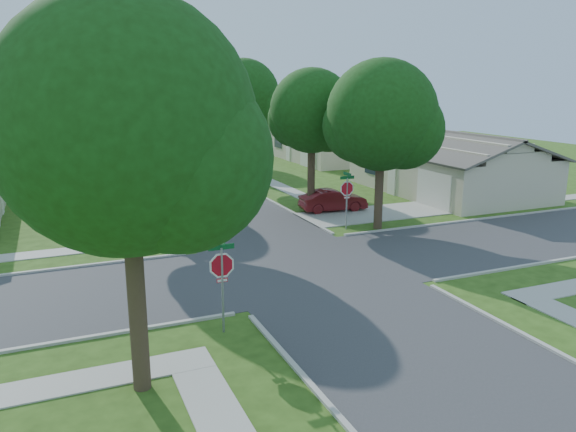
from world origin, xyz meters
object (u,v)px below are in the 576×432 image
Objects in this scene: tree_e_near at (313,115)px; tree_e_far at (202,97)px; stop_sign_ne at (347,191)px; house_ne_far at (328,144)px; tree_w_mid at (116,96)px; tree_w_far at (100,104)px; tree_e_mid at (245,98)px; car_curb_west at (129,145)px; car_driveway at (333,200)px; car_curb_east at (179,160)px; stop_sign_sw at (222,269)px; house_ne_near at (447,170)px; tree_sw_corner at (129,137)px; tree_ne_corner at (383,120)px; tree_w_near at (143,110)px.

tree_e_near is 25.00m from tree_e_far.
stop_sign_ne is 26.80m from house_ne_far.
tree_w_far is at bearing 90.05° from tree_w_mid.
car_curb_west is at bearing 104.86° from tree_e_mid.
tree_e_far is at bearing 115.84° from car_curb_west.
car_curb_east reaches higher than car_driveway.
car_curb_west is (-2.40, 14.68, -0.03)m from car_curb_east.
tree_e_far reaches higher than tree_w_far.
stop_sign_ne is at bearing -60.20° from tree_w_mid.
tree_e_far is at bearing 0.00° from tree_w_far.
car_curb_east is at bearing 100.18° from tree_e_near.
tree_e_far is 1.94× the size of car_curb_east.
house_ne_far is (20.69, 33.70, -0.51)m from stop_sign_sw.
tree_w_mid is 0.70× the size of house_ne_far.
car_curb_west is at bearing 117.91° from house_ne_near.
tree_w_mid is at bearing -126.75° from car_curb_east.
tree_e_near is 0.87× the size of tree_sw_corner.
stop_sign_sw is 0.34× the size of tree_ne_corner.
car_curb_west is (3.45, 9.45, -4.77)m from tree_w_far.
stop_sign_ne is at bearing -90.20° from tree_e_mid.
stop_sign_ne is 0.66× the size of car_curb_east.
tree_w_near reaches higher than house_ne_far.
tree_w_far is at bearing 110.28° from tree_ne_corner.
house_ne_near reaches higher than car_curb_west.
tree_sw_corner reaches higher than car_driveway.
stop_sign_ne is at bearing -81.56° from car_curb_east.
house_ne_far is at bearing 44.09° from tree_w_near.
tree_e_mid is 13.00m from tree_e_far.
tree_w_near is at bearing -174.49° from house_ne_near.
car_curb_east is (-3.55, -5.23, -5.21)m from tree_e_far.
tree_w_near is 21.24m from house_ne_near.
tree_e_mid is 16.89m from tree_ne_corner.
stop_sign_sw is 26.09m from tree_w_mid.
tree_e_far reaches higher than car_curb_west.
tree_sw_corner reaches higher than tree_w_far.
car_curb_east is at bearing 18.44° from car_driveway.
tree_e_far is (9.45, 38.71, 3.95)m from stop_sign_sw.
tree_ne_corner is 0.64× the size of house_ne_far.
tree_e_mid reaches higher than car_curb_east.
tree_w_mid is at bearing 128.05° from tree_e_near.
tree_w_mid reaches higher than house_ne_near.
tree_e_mid is at bearing 10.76° from car_driveway.
stop_sign_ne is 11.07m from tree_w_near.
tree_e_near is 0.96× the size of tree_ne_corner.
tree_sw_corner reaches higher than house_ne_far.
tree_e_far is 25.99m from house_ne_near.
tree_w_far is 0.84× the size of tree_sw_corner.
tree_e_mid is at bearing 95.45° from tree_ne_corner.
tree_e_mid is 0.68× the size of house_ne_far.
house_ne_far is at bearing 60.65° from tree_e_near.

